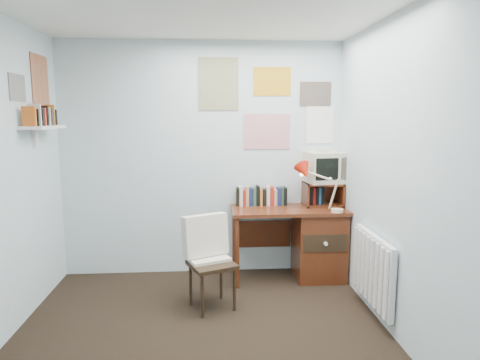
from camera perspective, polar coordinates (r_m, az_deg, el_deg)
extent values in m
plane|color=black|center=(3.34, -5.14, -22.53)|extent=(3.50, 3.50, 0.00)
cube|color=silver|center=(4.63, -5.04, 2.71)|extent=(3.00, 0.02, 2.50)
cube|color=silver|center=(3.23, 22.18, -0.46)|extent=(0.02, 3.50, 2.50)
cube|color=#5E2A15|center=(4.52, 6.52, -3.98)|extent=(1.20, 0.55, 0.03)
cube|color=#5E2A15|center=(4.69, 10.45, -8.41)|extent=(0.50, 0.50, 0.72)
cylinder|color=#5E2A15|center=(4.33, -0.39, -9.73)|extent=(0.04, 0.04, 0.72)
cylinder|color=#5E2A15|center=(4.77, -0.78, -7.96)|extent=(0.04, 0.04, 0.72)
cube|color=#5E2A15|center=(4.80, 2.93, -7.17)|extent=(0.64, 0.02, 0.30)
cube|color=black|center=(3.90, -3.77, -11.20)|extent=(0.53, 0.52, 0.81)
cube|color=red|center=(4.38, 12.90, -1.38)|extent=(0.34, 0.30, 0.44)
cube|color=#5E2A15|center=(4.69, 10.98, -1.85)|extent=(0.40, 0.30, 0.25)
cube|color=beige|center=(4.67, 11.18, 1.87)|extent=(0.42, 0.40, 0.36)
cube|color=#5E2A15|center=(4.63, 3.20, -2.01)|extent=(0.60, 0.14, 0.22)
cube|color=white|center=(3.91, 17.30, -11.29)|extent=(0.09, 0.80, 0.60)
cube|color=white|center=(4.22, -24.73, 6.42)|extent=(0.20, 0.62, 0.24)
cube|color=white|center=(4.65, 3.66, 10.15)|extent=(1.20, 0.01, 0.90)
cube|color=white|center=(4.26, -26.26, 11.46)|extent=(0.01, 0.70, 0.60)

